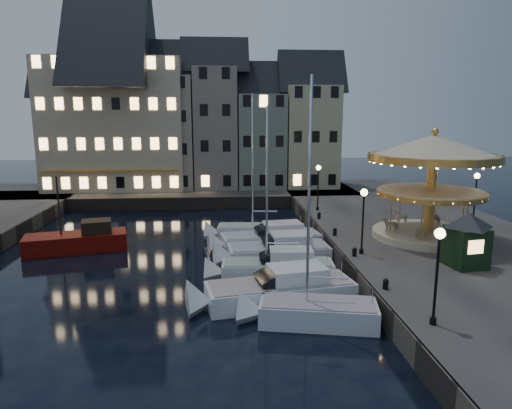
{
  "coord_description": "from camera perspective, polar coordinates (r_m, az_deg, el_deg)",
  "views": [
    {
      "loc": [
        -1.58,
        -26.26,
        9.97
      ],
      "look_at": [
        1.0,
        8.0,
        3.2
      ],
      "focal_mm": 32.0,
      "sensor_mm": 36.0,
      "label": 1
    }
  ],
  "objects": [
    {
      "name": "quaywall_n",
      "position": [
        49.35,
        -9.37,
        0.11
      ],
      "size": [
        48.0,
        0.15,
        1.3
      ],
      "primitive_type": "cube",
      "color": "#47423A",
      "rests_on": "ground"
    },
    {
      "name": "motorboat_f",
      "position": [
        37.25,
        -0.24,
        -3.54
      ],
      "size": [
        8.15,
        2.79,
        10.78
      ],
      "color": "silver",
      "rests_on": "ground"
    },
    {
      "name": "quay_north",
      "position": [
        55.43,
        -10.9,
        1.26
      ],
      "size": [
        44.0,
        12.0,
        1.3
      ],
      "primitive_type": "cube",
      "color": "#474442",
      "rests_on": "ground"
    },
    {
      "name": "ticket_kiosk",
      "position": [
        28.87,
        24.93,
        -2.94
      ],
      "size": [
        3.1,
        3.1,
        3.64
      ],
      "color": "black",
      "rests_on": "quay_east"
    },
    {
      "name": "streetlamp_d",
      "position": [
        40.16,
        25.77,
        1.51
      ],
      "size": [
        0.44,
        0.44,
        4.17
      ],
      "color": "black",
      "rests_on": "quay_east"
    },
    {
      "name": "streetlamp_c",
      "position": [
        42.12,
        7.78,
        2.92
      ],
      "size": [
        0.44,
        0.44,
        4.17
      ],
      "color": "black",
      "rests_on": "quay_east"
    },
    {
      "name": "quay_east",
      "position": [
        37.02,
        20.8,
        -4.18
      ],
      "size": [
        16.0,
        56.0,
        1.3
      ],
      "primitive_type": "cube",
      "color": "#474442",
      "rests_on": "ground"
    },
    {
      "name": "carousel",
      "position": [
        34.17,
        21.22,
        4.44
      ],
      "size": [
        8.89,
        8.89,
        7.78
      ],
      "color": "#C7B792",
      "rests_on": "quay_east"
    },
    {
      "name": "townhouse_nc",
      "position": [
        56.64,
        -10.97,
        9.74
      ],
      "size": [
        6.82,
        8.0,
        14.8
      ],
      "color": "gray",
      "rests_on": "quay_north"
    },
    {
      "name": "bollard_c",
      "position": [
        33.85,
        9.83,
        -3.33
      ],
      "size": [
        0.3,
        0.3,
        0.57
      ],
      "color": "black",
      "rests_on": "quay_east"
    },
    {
      "name": "bollard_a",
      "position": [
        24.27,
        15.9,
        -9.47
      ],
      "size": [
        0.3,
        0.3,
        0.57
      ],
      "color": "black",
      "rests_on": "quay_east"
    },
    {
      "name": "townhouse_nf",
      "position": [
        57.32,
        6.68,
        9.38
      ],
      "size": [
        6.82,
        8.0,
        13.8
      ],
      "color": "tan",
      "rests_on": "quay_north"
    },
    {
      "name": "townhouse_nb",
      "position": [
        57.65,
        -17.01,
        8.98
      ],
      "size": [
        6.16,
        8.0,
        13.8
      ],
      "color": "#A89987",
      "rests_on": "quay_north"
    },
    {
      "name": "bollard_b",
      "position": [
        29.21,
        12.21,
        -5.76
      ],
      "size": [
        0.3,
        0.3,
        0.57
      ],
      "color": "black",
      "rests_on": "quay_east"
    },
    {
      "name": "ground",
      "position": [
        28.13,
        -0.82,
        -9.61
      ],
      "size": [
        160.0,
        160.0,
        0.0
      ],
      "primitive_type": "plane",
      "color": "black",
      "rests_on": "ground"
    },
    {
      "name": "red_fishing_boat",
      "position": [
        36.56,
        -21.28,
        -4.33
      ],
      "size": [
        7.57,
        4.11,
        5.86
      ],
      "color": "#600A04",
      "rests_on": "ground"
    },
    {
      "name": "motorboat_e",
      "position": [
        34.65,
        1.24,
        -4.47
      ],
      "size": [
        8.57,
        3.51,
        2.15
      ],
      "color": "silver",
      "rests_on": "ground"
    },
    {
      "name": "streetlamp_a",
      "position": [
        20.26,
        21.76,
        -6.76
      ],
      "size": [
        0.44,
        0.44,
        4.17
      ],
      "color": "black",
      "rests_on": "quay_east"
    },
    {
      "name": "townhouse_nd",
      "position": [
        56.27,
        -5.07,
        10.4
      ],
      "size": [
        5.5,
        8.0,
        15.8
      ],
      "color": "gray",
      "rests_on": "quay_north"
    },
    {
      "name": "hotel_corner",
      "position": [
        57.62,
        -17.05,
        10.48
      ],
      "size": [
        17.6,
        9.0,
        16.8
      ],
      "color": "#C0B495",
      "rests_on": "quay_north"
    },
    {
      "name": "townhouse_ne",
      "position": [
        56.51,
        0.56,
        8.92
      ],
      "size": [
        6.16,
        8.0,
        12.8
      ],
      "color": "slate",
      "rests_on": "quay_north"
    },
    {
      "name": "quaywall_e",
      "position": [
        34.43,
        8.61,
        -4.69
      ],
      "size": [
        0.15,
        44.0,
        1.3
      ],
      "primitive_type": "cube",
      "color": "#47423A",
      "rests_on": "ground"
    },
    {
      "name": "motorboat_a",
      "position": [
        22.84,
        6.29,
        -13.32
      ],
      "size": [
        6.76,
        3.31,
        11.12
      ],
      "color": "silver",
      "rests_on": "ground"
    },
    {
      "name": "motorboat_b",
      "position": [
        24.94,
        2.16,
        -10.82
      ],
      "size": [
        9.07,
        4.09,
        2.15
      ],
      "color": "silver",
      "rests_on": "ground"
    },
    {
      "name": "townhouse_na",
      "position": [
        59.09,
        -22.2,
        8.21
      ],
      "size": [
        5.5,
        8.0,
        12.8
      ],
      "color": "tan",
      "rests_on": "quay_north"
    },
    {
      "name": "bollard_d",
      "position": [
        39.06,
        7.89,
        -1.33
      ],
      "size": [
        0.3,
        0.3,
        0.57
      ],
      "color": "black",
      "rests_on": "quay_east"
    },
    {
      "name": "streetlamp_b",
      "position": [
        29.25,
        13.26,
        -0.9
      ],
      "size": [
        0.44,
        0.44,
        4.17
      ],
      "color": "black",
      "rests_on": "quay_east"
    },
    {
      "name": "motorboat_d",
      "position": [
        31.68,
        2.1,
        -5.99
      ],
      "size": [
        8.02,
        3.18,
        2.15
      ],
      "color": "silver",
      "rests_on": "ground"
    },
    {
      "name": "motorboat_c",
      "position": [
        28.29,
        1.86,
        -8.04
      ],
      "size": [
        7.91,
        2.49,
        10.46
      ],
      "color": "silver",
      "rests_on": "ground"
    }
  ]
}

